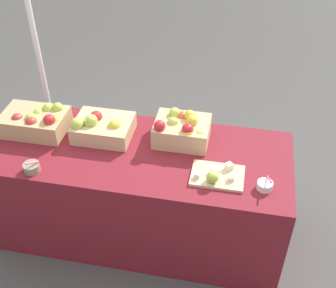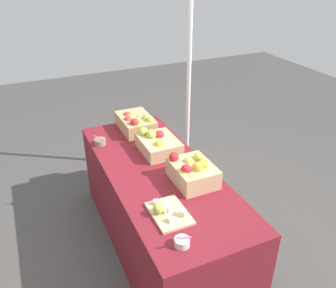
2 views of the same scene
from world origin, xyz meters
name	(u,v)px [view 2 (image 2 of 2)]	position (x,y,z in m)	size (l,w,h in m)	color
ground_plane	(160,242)	(0.00, 0.00, 0.00)	(10.00, 10.00, 0.00)	#474442
table	(159,208)	(0.00, 0.00, 0.37)	(1.90, 0.76, 0.74)	maroon
apple_crate_left	(136,123)	(-0.72, 0.08, 0.82)	(0.42, 0.28, 0.18)	tan
apple_crate_middle	(157,143)	(-0.28, 0.11, 0.81)	(0.37, 0.29, 0.18)	tan
apple_crate_right	(193,172)	(0.24, 0.16, 0.83)	(0.35, 0.27, 0.20)	tan
cutting_board_front	(167,212)	(0.50, -0.15, 0.76)	(0.31, 0.22, 0.09)	#D1B284
sample_bowl_near	(100,142)	(-0.59, -0.30, 0.77)	(0.10, 0.10, 0.10)	gray
sample_bowl_mid	(182,242)	(0.78, -0.19, 0.76)	(0.09, 0.10, 0.10)	silver
tent_pole	(189,85)	(-0.99, 0.76, 1.00)	(0.04, 0.04, 2.00)	white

